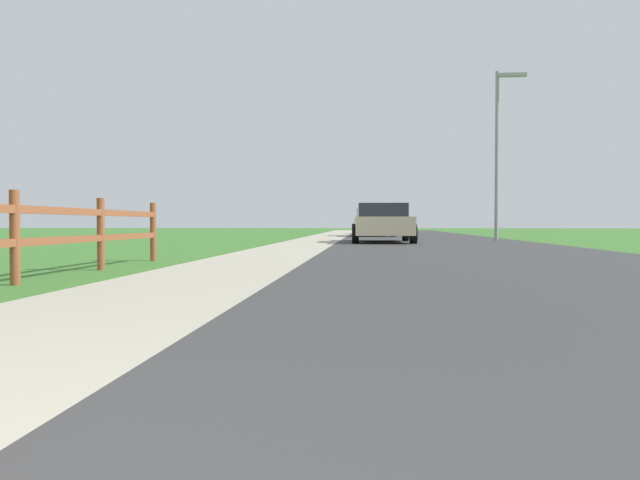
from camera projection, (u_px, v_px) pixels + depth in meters
name	position (u px, v px, depth m)	size (l,w,h in m)	color
ground_plane	(341.00, 240.00, 25.73)	(120.00, 120.00, 0.00)	#3B712B
road_asphalt	(424.00, 239.00, 27.46)	(7.00, 66.00, 0.01)	#373737
curb_concrete	(274.00, 239.00, 27.95)	(6.00, 66.00, 0.01)	#ACA591
grass_verge	(241.00, 238.00, 28.06)	(5.00, 66.00, 0.00)	#3B712B
parked_suv_beige	(382.00, 223.00, 22.70)	(2.23, 5.01, 1.37)	#C6B793
parked_car_silver	(373.00, 222.00, 33.54)	(2.26, 4.93, 1.45)	#B7BABF
parked_car_black	(384.00, 221.00, 40.85)	(2.12, 4.22, 1.56)	black
street_lamp	(500.00, 141.00, 24.58)	(1.17, 0.20, 6.51)	gray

